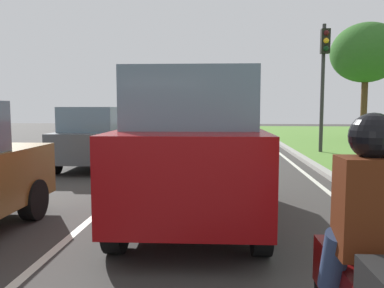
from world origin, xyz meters
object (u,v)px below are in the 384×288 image
object	(u,v)px
rider_person	(370,205)
traffic_light_near_right	(324,66)
tree_roadside_far	(366,53)
car_hatchback_far	(95,138)
car_suv_ahead	(193,146)

from	to	relation	value
rider_person	traffic_light_near_right	bearing A→B (deg)	76.11
rider_person	tree_roadside_far	size ratio (longest dim) A/B	0.19
rider_person	tree_roadside_far	distance (m)	19.50
traffic_light_near_right	tree_roadside_far	xyz separation A→B (m)	(3.47, 5.47, 1.19)
car_hatchback_far	tree_roadside_far	xyz separation A→B (m)	(11.00, 9.41, 3.63)
traffic_light_near_right	tree_roadside_far	distance (m)	6.59
tree_roadside_far	traffic_light_near_right	bearing A→B (deg)	-122.39
car_suv_ahead	tree_roadside_far	distance (m)	16.72
rider_person	traffic_light_near_right	xyz separation A→B (m)	(2.93, 12.65, 2.13)
car_hatchback_far	car_suv_ahead	bearing A→B (deg)	-59.17
car_suv_ahead	traffic_light_near_right	bearing A→B (deg)	63.01
car_suv_ahead	rider_person	world-z (taller)	car_suv_ahead
car_suv_ahead	traffic_light_near_right	distance (m)	10.16
car_suv_ahead	car_hatchback_far	world-z (taller)	car_suv_ahead
traffic_light_near_right	rider_person	bearing A→B (deg)	-103.03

